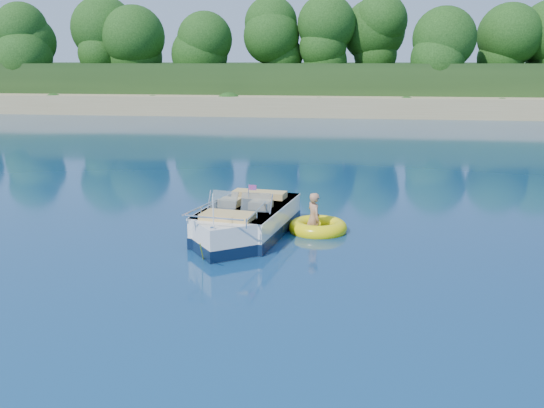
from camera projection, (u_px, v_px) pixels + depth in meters
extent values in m
plane|color=#0A214A|center=(192.00, 265.00, 12.76)|extent=(160.00, 160.00, 0.00)
cube|color=#998759|center=(318.00, 108.00, 49.25)|extent=(170.00, 8.00, 2.00)
cube|color=#1B3515|center=(333.00, 87.00, 75.15)|extent=(170.00, 56.00, 6.00)
cylinder|color=#322010|center=(117.00, 74.00, 53.55)|extent=(0.44, 0.44, 3.20)
sphere|color=black|center=(115.00, 38.00, 52.85)|extent=(5.28, 5.28, 5.28)
cylinder|color=#322010|center=(321.00, 72.00, 52.46)|extent=(0.44, 0.44, 3.60)
sphere|color=black|center=(322.00, 31.00, 51.67)|extent=(5.94, 5.94, 5.94)
cube|color=white|center=(249.00, 223.00, 15.00)|extent=(2.25, 3.56, 0.93)
cube|color=white|center=(225.00, 241.00, 13.53)|extent=(1.74, 1.74, 0.93)
cube|color=black|center=(249.00, 228.00, 15.03)|extent=(2.28, 3.60, 0.26)
cube|color=black|center=(226.00, 246.00, 13.56)|extent=(1.78, 1.78, 0.26)
cube|color=tan|center=(252.00, 210.00, 15.19)|extent=(1.75, 2.52, 0.09)
cube|color=white|center=(248.00, 206.00, 14.90)|extent=(2.29, 3.57, 0.05)
cube|color=black|center=(270.00, 205.00, 16.69)|extent=(0.53, 0.38, 0.79)
cube|color=#8C9EA5|center=(224.00, 200.00, 14.38)|extent=(0.73, 0.42, 0.43)
cube|color=#8C9EA5|center=(256.00, 202.00, 14.16)|extent=(0.69, 0.24, 0.43)
cube|color=tan|center=(230.00, 206.00, 14.80)|extent=(0.55, 0.55, 0.35)
cube|color=tan|center=(261.00, 208.00, 14.58)|extent=(0.55, 0.55, 0.35)
cube|color=tan|center=(259.00, 197.00, 15.72)|extent=(1.43, 0.69, 0.34)
cube|color=tan|center=(228.00, 220.00, 13.59)|extent=(1.25, 0.83, 0.30)
cylinder|color=white|center=(213.00, 211.00, 12.72)|extent=(0.03, 0.03, 0.75)
cube|color=#FD1C35|center=(252.00, 187.00, 14.10)|extent=(0.19, 0.04, 0.12)
cube|color=silver|center=(213.00, 228.00, 12.76)|extent=(0.10, 0.07, 0.04)
cylinder|color=yellow|center=(202.00, 252.00, 12.61)|extent=(0.21, 0.94, 0.67)
torus|color=#FFEB0B|center=(318.00, 228.00, 15.23)|extent=(1.89, 1.89, 0.39)
torus|color=red|center=(318.00, 227.00, 15.22)|extent=(1.56, 1.56, 0.13)
imported|color=tan|center=(313.00, 232.00, 15.22)|extent=(0.66, 0.81, 1.46)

